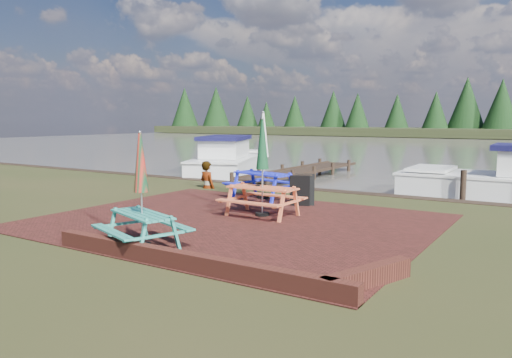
{
  "coord_description": "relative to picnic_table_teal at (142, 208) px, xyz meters",
  "views": [
    {
      "loc": [
        6.7,
        -8.67,
        2.46
      ],
      "look_at": [
        0.27,
        1.52,
        1.0
      ],
      "focal_mm": 35.0,
      "sensor_mm": 36.0,
      "label": 1
    }
  ],
  "objects": [
    {
      "name": "ground",
      "position": [
        0.11,
        1.95,
        -0.78
      ],
      "size": [
        120.0,
        120.0,
        0.0
      ],
      "primitive_type": "plane",
      "color": "black",
      "rests_on": "ground"
    },
    {
      "name": "paving",
      "position": [
        0.11,
        2.95,
        -0.77
      ],
      "size": [
        9.0,
        7.5,
        0.02
      ],
      "primitive_type": "cube",
      "color": "#331410",
      "rests_on": "ground"
    },
    {
      "name": "brick_wall",
      "position": [
        2.25,
        -0.47,
        -0.63
      ],
      "size": [
        6.21,
        1.79,
        0.3
      ],
      "color": "#4C1E16",
      "rests_on": "ground"
    },
    {
      "name": "water",
      "position": [
        0.11,
        38.95,
        -0.78
      ],
      "size": [
        120.0,
        60.0,
        0.02
      ],
      "primitive_type": "cube",
      "color": "#4E4C43",
      "rests_on": "ground"
    },
    {
      "name": "picnic_table_teal",
      "position": [
        0.0,
        0.0,
        0.0
      ],
      "size": [
        1.98,
        1.87,
        2.21
      ],
      "rotation": [
        0.0,
        0.0,
        -0.35
      ],
      "color": "teal",
      "rests_on": "ground"
    },
    {
      "name": "picnic_table_red",
      "position": [
        0.31,
        3.88,
        0.09
      ],
      "size": [
        1.78,
        1.59,
        2.47
      ],
      "rotation": [
        0.0,
        0.0,
        -0.01
      ],
      "color": "#DB6238",
      "rests_on": "ground"
    },
    {
      "name": "picnic_table_blue",
      "position": [
        -1.12,
        6.25,
        0.16
      ],
      "size": [
        2.26,
        2.1,
        2.66
      ],
      "rotation": [
        0.0,
        0.0,
        -0.24
      ],
      "color": "#1C24D5",
      "rests_on": "ground"
    },
    {
      "name": "chalkboard",
      "position": [
        0.5,
        5.71,
        -0.31
      ],
      "size": [
        0.6,
        0.73,
        0.9
      ],
      "rotation": [
        0.0,
        0.0,
        0.43
      ],
      "color": "black",
      "rests_on": "ground"
    },
    {
      "name": "jetty",
      "position": [
        -3.39,
        13.22,
        -0.66
      ],
      "size": [
        1.76,
        9.08,
        1.0
      ],
      "color": "black",
      "rests_on": "ground"
    },
    {
      "name": "boat_jetty",
      "position": [
        -6.9,
        12.53,
        -0.36
      ],
      "size": [
        4.87,
        7.44,
        2.04
      ],
      "rotation": [
        0.0,
        0.0,
        0.38
      ],
      "color": "silver",
      "rests_on": "ground"
    },
    {
      "name": "person",
      "position": [
        -4.05,
        7.23,
        0.18
      ],
      "size": [
        0.79,
        0.62,
        1.91
      ],
      "primitive_type": "imported",
      "rotation": [
        0.0,
        0.0,
        2.88
      ],
      "color": "gray",
      "rests_on": "ground"
    }
  ]
}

